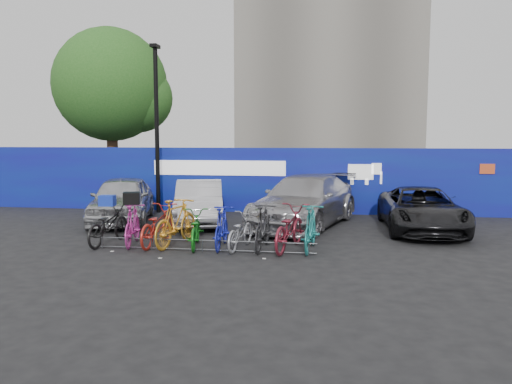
% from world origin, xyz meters
% --- Properties ---
extents(ground, '(100.00, 100.00, 0.00)m').
position_xyz_m(ground, '(0.00, 0.00, 0.00)').
color(ground, black).
rests_on(ground, ground).
extents(hoarding, '(22.00, 0.18, 2.40)m').
position_xyz_m(hoarding, '(0.01, 6.00, 1.20)').
color(hoarding, navy).
rests_on(hoarding, ground).
extents(tree, '(5.40, 5.20, 7.80)m').
position_xyz_m(tree, '(-6.77, 10.06, 5.07)').
color(tree, '#382314').
rests_on(tree, ground).
extents(lamppost, '(0.25, 0.50, 6.11)m').
position_xyz_m(lamppost, '(-3.20, 5.40, 3.27)').
color(lamppost, black).
rests_on(lamppost, ground).
extents(bike_rack, '(5.60, 0.03, 0.30)m').
position_xyz_m(bike_rack, '(-0.00, -0.60, 0.16)').
color(bike_rack, '#595B60').
rests_on(bike_rack, ground).
extents(car_0, '(2.86, 4.77, 1.52)m').
position_xyz_m(car_0, '(-3.66, 3.19, 0.76)').
color(car_0, '#ACADB1').
rests_on(car_0, ground).
extents(car_1, '(2.41, 4.41, 1.38)m').
position_xyz_m(car_1, '(-1.10, 3.34, 0.69)').
color(car_1, silver).
rests_on(car_1, ground).
extents(car_2, '(3.79, 5.88, 1.59)m').
position_xyz_m(car_2, '(2.31, 3.39, 0.79)').
color(car_2, '#A5A4A9').
rests_on(car_2, ground).
extents(car_3, '(2.19, 4.68, 1.30)m').
position_xyz_m(car_3, '(5.81, 2.99, 0.65)').
color(car_3, black).
rests_on(car_3, ground).
extents(bike_0, '(0.86, 1.99, 1.02)m').
position_xyz_m(bike_0, '(-2.65, -0.12, 0.51)').
color(bike_0, black).
rests_on(bike_0, ground).
extents(bike_1, '(0.84, 1.86, 1.08)m').
position_xyz_m(bike_1, '(-1.96, -0.15, 0.54)').
color(bike_1, '#D232A3').
rests_on(bike_1, ground).
extents(bike_2, '(0.84, 2.03, 1.04)m').
position_xyz_m(bike_2, '(-1.33, -0.05, 0.52)').
color(bike_2, '#AD251C').
rests_on(bike_2, ground).
extents(bike_3, '(1.02, 2.13, 1.23)m').
position_xyz_m(bike_3, '(-0.82, -0.07, 0.62)').
color(bike_3, orange).
rests_on(bike_3, ground).
extents(bike_4, '(0.94, 1.87, 0.94)m').
position_xyz_m(bike_4, '(-0.30, -0.17, 0.47)').
color(bike_4, '#137016').
rests_on(bike_4, ground).
extents(bike_5, '(0.58, 1.80, 1.07)m').
position_xyz_m(bike_5, '(0.40, -0.17, 0.54)').
color(bike_5, '#1821AF').
rests_on(bike_5, ground).
extents(bike_6, '(0.87, 1.78, 0.90)m').
position_xyz_m(bike_6, '(0.87, -0.17, 0.45)').
color(bike_6, '#919399').
rests_on(bike_6, ground).
extents(bike_7, '(0.63, 1.91, 1.13)m').
position_xyz_m(bike_7, '(1.44, -0.15, 0.56)').
color(bike_7, '#252527').
rests_on(bike_7, ground).
extents(bike_8, '(1.19, 2.22, 1.11)m').
position_xyz_m(bike_8, '(2.09, -0.11, 0.55)').
color(bike_8, maroon).
rests_on(bike_8, ground).
extents(bike_9, '(0.71, 1.93, 1.14)m').
position_xyz_m(bike_9, '(2.63, -0.13, 0.57)').
color(bike_9, '#1F7F7C').
rests_on(bike_9, ground).
extents(cargo_crate, '(0.41, 0.33, 0.28)m').
position_xyz_m(cargo_crate, '(-2.65, -0.12, 1.15)').
color(cargo_crate, '#142EB2').
rests_on(cargo_crate, bike_0).
extents(cargo_topcase, '(0.51, 0.48, 0.31)m').
position_xyz_m(cargo_topcase, '(-1.96, -0.15, 1.23)').
color(cargo_topcase, black).
rests_on(cargo_topcase, bike_1).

